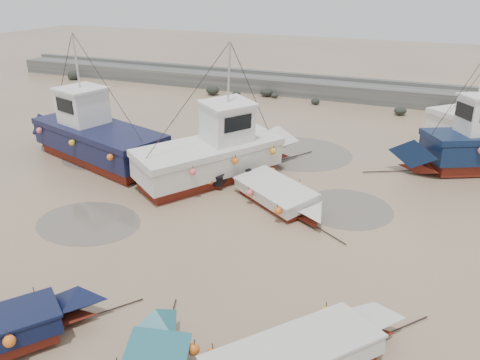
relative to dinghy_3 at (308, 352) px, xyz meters
The scene contains 12 objects.
ground 7.40m from the dinghy_3, 134.88° to the left, with size 120.00×120.00×0.00m, color tan.
seawall 27.71m from the dinghy_3, 100.73° to the left, with size 60.00×4.92×1.50m.
puddle_a 10.46m from the dinghy_3, 158.20° to the left, with size 4.16×4.16×0.01m, color #5F564D.
puddle_b 8.96m from the dinghy_3, 94.83° to the left, with size 3.70×3.70×0.01m, color #5F564D.
puddle_c 16.63m from the dinghy_3, 145.54° to the left, with size 3.83×3.83×0.01m, color #5F564D.
puddle_d 15.11m from the dinghy_3, 107.16° to the left, with size 5.83×5.83×0.01m, color #5F564D.
dinghy_3 is the anchor object (origin of this frame).
dinghy_4 12.53m from the dinghy_3, 132.46° to the left, with size 6.37×2.18×1.43m.
dinghy_5 8.69m from the dinghy_3, 112.14° to the left, with size 5.38×4.00×1.43m.
cabin_boat_0 16.89m from the dinghy_3, 145.62° to the left, with size 10.84×5.25×6.22m.
cabin_boat_1 11.94m from the dinghy_3, 125.06° to the left, with size 6.23×9.04×6.22m.
person 15.69m from the dinghy_3, 125.32° to the left, with size 0.60×0.39×1.65m, color #1C203C.
Camera 1 is at (6.99, -13.68, 8.71)m, focal length 35.00 mm.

